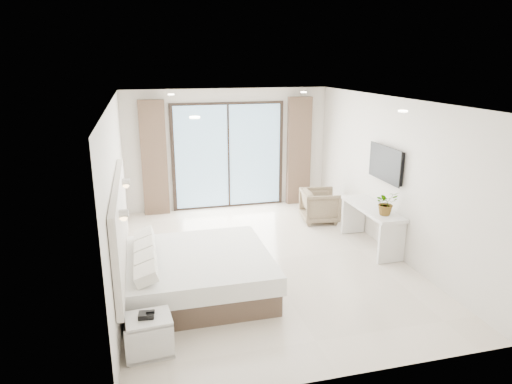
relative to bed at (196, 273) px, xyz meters
The scene contains 8 objects.
ground 1.54m from the bed, 33.57° to the left, with size 6.20×6.20×0.00m, color beige.
room_shell 2.23m from the bed, 54.70° to the left, with size 4.62×6.22×2.72m.
bed is the anchor object (origin of this frame).
nightstand 1.49m from the bed, 117.91° to the right, with size 0.54×0.46×0.47m.
phone 1.51m from the bed, 118.55° to the right, with size 0.18×0.14×0.06m, color black.
console_desk 3.43m from the bed, 15.58° to the left, with size 0.49×1.58×0.77m.
plant 3.39m from the bed, ahead, with size 0.37×0.42×0.32m, color #33662D.
armchair 3.81m from the bed, 39.87° to the left, with size 0.73×0.68×0.75m, color #7F7053.
Camera 1 is at (-1.90, -6.92, 3.30)m, focal length 32.00 mm.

